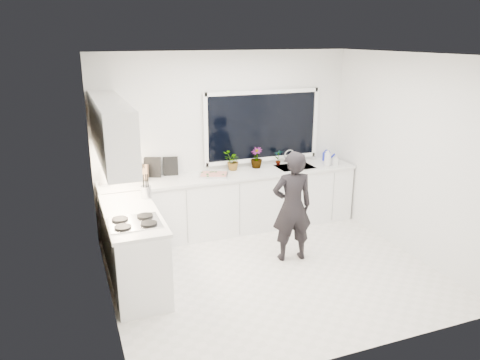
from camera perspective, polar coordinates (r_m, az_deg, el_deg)
name	(u,v)px	position (r m, az deg, el deg)	size (l,w,h in m)	color
floor	(272,272)	(6.14, 3.90, -11.15)	(4.00, 3.50, 0.02)	beige
wall_back	(226,141)	(7.21, -1.77, 4.75)	(4.00, 0.02, 2.70)	white
wall_left	(101,190)	(5.14, -16.59, -1.15)	(0.02, 3.50, 2.70)	white
wall_right	(409,156)	(6.71, 19.94, 2.77)	(0.02, 3.50, 2.70)	white
ceiling	(277,54)	(5.41, 4.50, 15.10)	(4.00, 3.50, 0.02)	white
window	(262,126)	(7.35, 2.75, 6.58)	(1.80, 0.02, 1.00)	black
base_cabinets_back	(233,203)	(7.18, -0.89, -2.86)	(3.92, 0.58, 0.88)	white
base_cabinets_left	(134,250)	(5.82, -12.78, -8.29)	(0.58, 1.60, 0.88)	white
countertop_back	(233,175)	(7.03, -0.88, 0.64)	(3.94, 0.62, 0.04)	silver
countertop_left	(132,214)	(5.64, -13.09, -4.06)	(0.62, 1.60, 0.04)	silver
upper_cabinets	(111,130)	(5.71, -15.45, 5.95)	(0.34, 2.10, 0.70)	white
sink	(295,170)	(7.46, 6.69, 1.26)	(0.58, 0.42, 0.14)	silver
faucet	(289,157)	(7.59, 6.04, 2.81)	(0.03, 0.03, 0.22)	silver
stovetop	(134,222)	(5.31, -12.77, -5.03)	(0.56, 0.48, 0.03)	black
person	(292,207)	(6.20, 6.37, -3.24)	(0.55, 0.36, 1.50)	black
pizza_tray	(214,175)	(6.91, -3.21, 0.61)	(0.41, 0.30, 0.03)	silver
pizza	(214,174)	(6.90, -3.22, 0.75)	(0.37, 0.27, 0.01)	red
watering_can	(327,157)	(7.89, 10.51, 2.83)	(0.14, 0.14, 0.13)	#121EAA
paper_towel_roll	(104,176)	(6.71, -16.21, 0.48)	(0.11, 0.11, 0.26)	silver
knife_block	(143,173)	(6.82, -11.71, 0.88)	(0.13, 0.10, 0.22)	#A57D4C
utensil_crock	(146,192)	(6.06, -11.38, -1.44)	(0.13, 0.13, 0.16)	silver
picture_frame_large	(171,166)	(6.98, -8.46, 1.69)	(0.22, 0.02, 0.28)	black
picture_frame_small	(152,167)	(6.92, -10.63, 1.55)	(0.25, 0.02, 0.30)	black
herb_plants	(245,160)	(7.23, 0.66, 2.51)	(1.02, 0.32, 0.32)	#26662D
soap_bottles	(330,158)	(7.55, 10.88, 2.69)	(0.27, 0.13, 0.29)	#D8BF66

